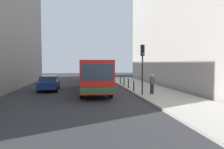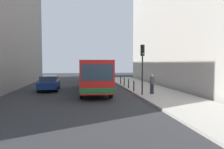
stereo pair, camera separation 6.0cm
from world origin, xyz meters
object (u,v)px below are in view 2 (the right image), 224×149
car_beside_bus (49,83)px  bollard_farthest (121,80)px  car_behind_bus (89,76)px  traffic_light (142,60)px  bollard_mid (128,84)px  pedestrian_near_signal (152,84)px  bus (94,74)px  bollard_far (124,82)px  bollard_near (134,86)px

car_beside_bus → bollard_farthest: 8.99m
car_behind_bus → traffic_light: 15.48m
traffic_light → bollard_mid: bearing=91.2°
pedestrian_near_signal → car_behind_bus: bearing=-92.2°
bus → pedestrian_near_signal: size_ratio=6.64×
car_behind_bus → bollard_far: bearing=113.2°
bus → bollard_far: bus is taller
bollard_far → bollard_farthest: size_ratio=1.00×
car_behind_bus → bollard_near: 12.94m
traffic_light → pedestrian_near_signal: 2.33m
bus → pedestrian_near_signal: 5.75m
car_beside_bus → traffic_light: 9.92m
bollard_far → pedestrian_near_signal: size_ratio=0.57×
bollard_mid → pedestrian_near_signal: bearing=-75.1°
car_beside_bus → bus: bearing=160.1°
bus → bollard_near: 3.99m
bollard_farthest → bollard_near: bearing=-90.0°
bollard_far → bollard_mid: bearing=-90.0°
bus → bollard_far: (3.60, 3.22, -1.10)m
pedestrian_near_signal → bollard_far: bearing=-101.0°
car_beside_bus → bollard_mid: bearing=174.8°
bollard_mid → bollard_farthest: 4.53m
car_behind_bus → bollard_near: car_behind_bus is taller
car_beside_bus → traffic_light: bearing=145.8°
traffic_light → bollard_farthest: 9.53m
bollard_farthest → pedestrian_near_signal: pedestrian_near_signal is taller
bollard_near → pedestrian_near_signal: 2.23m
car_beside_bus → bollard_far: size_ratio=4.68×
car_beside_bus → car_behind_bus: bearing=-115.8°
traffic_light → bollard_farthest: traffic_light is taller
traffic_light → bollard_mid: size_ratio=4.32×
bus → bollard_near: (3.60, -1.31, -1.10)m
car_behind_bus → bollard_mid: size_ratio=4.70×
traffic_light → car_behind_bus: bearing=104.4°
traffic_light → bus: bearing=134.7°
bus → bollard_far: bearing=-137.0°
bollard_far → pedestrian_near_signal: pedestrian_near_signal is taller
car_beside_bus → car_behind_bus: same height
bollard_far → bollard_farthest: same height
car_beside_bus → bollard_near: car_beside_bus is taller
car_behind_bus → bollard_near: bearing=104.6°
car_beside_bus → pedestrian_near_signal: bearing=151.3°
car_beside_bus → bollard_mid: 8.06m
car_behind_bus → bollard_far: size_ratio=4.70×
car_behind_bus → bollard_farthest: bearing=121.5°
car_behind_bus → bollard_far: 8.70m
car_beside_bus → bollard_mid: car_beside_bus is taller
bus → car_behind_bus: size_ratio=2.48×
traffic_light → bollard_far: 7.36m
car_behind_bus → bollard_mid: (3.71, -10.13, -0.16)m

